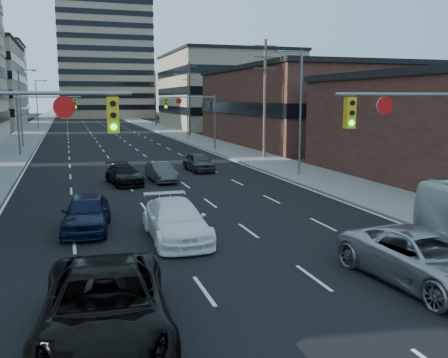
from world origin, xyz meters
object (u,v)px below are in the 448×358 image
white_van (176,221)px  silver_suv (425,259)px  black_pickup (105,307)px  sedan_blue (87,213)px

white_van → silver_suv: silver_suv is taller
black_pickup → sedan_blue: (-0.02, 10.48, -0.09)m
silver_suv → sedan_blue: size_ratio=1.28×
black_pickup → silver_suv: bearing=9.9°
silver_suv → sedan_blue: 13.59m
black_pickup → sedan_blue: 10.48m
black_pickup → white_van: bearing=72.0°
black_pickup → white_van: (3.37, 8.03, -0.10)m
white_van → sedan_blue: size_ratio=1.16×
white_van → silver_suv: 9.48m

